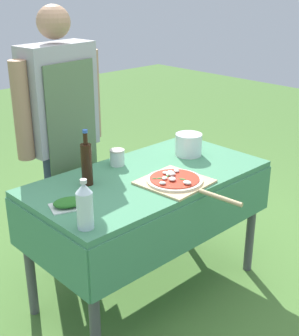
{
  "coord_description": "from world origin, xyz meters",
  "views": [
    {
      "loc": [
        -1.69,
        -1.79,
        1.82
      ],
      "look_at": [
        0.01,
        0.0,
        0.82
      ],
      "focal_mm": 50.0,
      "sensor_mm": 36.0,
      "label": 1
    }
  ],
  "objects_px": {
    "mixing_tub": "(189,144)",
    "oil_bottle": "(87,163)",
    "person_cook": "(61,124)",
    "prep_table": "(148,193)",
    "water_bottle": "(85,206)",
    "pizza_on_peel": "(176,181)",
    "herb_container": "(68,203)",
    "sauce_jar": "(117,158)"
  },
  "relations": [
    {
      "from": "person_cook",
      "to": "pizza_on_peel",
      "type": "height_order",
      "value": "person_cook"
    },
    {
      "from": "pizza_on_peel",
      "to": "person_cook",
      "type": "bearing_deg",
      "value": 100.72
    },
    {
      "from": "prep_table",
      "to": "person_cook",
      "type": "height_order",
      "value": "person_cook"
    },
    {
      "from": "pizza_on_peel",
      "to": "sauce_jar",
      "type": "bearing_deg",
      "value": 92.35
    },
    {
      "from": "prep_table",
      "to": "water_bottle",
      "type": "bearing_deg",
      "value": -158.07
    },
    {
      "from": "person_cook",
      "to": "water_bottle",
      "type": "distance_m",
      "value": 0.94
    },
    {
      "from": "prep_table",
      "to": "herb_container",
      "type": "xyz_separation_m",
      "value": [
        -0.56,
        -0.02,
        0.13
      ]
    },
    {
      "from": "water_bottle",
      "to": "sauce_jar",
      "type": "distance_m",
      "value": 0.78
    },
    {
      "from": "oil_bottle",
      "to": "water_bottle",
      "type": "distance_m",
      "value": 0.48
    },
    {
      "from": "pizza_on_peel",
      "to": "water_bottle",
      "type": "bearing_deg",
      "value": -179.85
    },
    {
      "from": "water_bottle",
      "to": "prep_table",
      "type": "bearing_deg",
      "value": 21.93
    },
    {
      "from": "water_bottle",
      "to": "mixing_tub",
      "type": "distance_m",
      "value": 1.08
    },
    {
      "from": "prep_table",
      "to": "oil_bottle",
      "type": "bearing_deg",
      "value": 158.05
    },
    {
      "from": "prep_table",
      "to": "water_bottle",
      "type": "height_order",
      "value": "water_bottle"
    },
    {
      "from": "pizza_on_peel",
      "to": "water_bottle",
      "type": "distance_m",
      "value": 0.66
    },
    {
      "from": "pizza_on_peel",
      "to": "herb_container",
      "type": "distance_m",
      "value": 0.61
    },
    {
      "from": "oil_bottle",
      "to": "herb_container",
      "type": "bearing_deg",
      "value": -146.26
    },
    {
      "from": "prep_table",
      "to": "mixing_tub",
      "type": "height_order",
      "value": "mixing_tub"
    },
    {
      "from": "mixing_tub",
      "to": "sauce_jar",
      "type": "bearing_deg",
      "value": 158.24
    },
    {
      "from": "oil_bottle",
      "to": "herb_container",
      "type": "relative_size",
      "value": 1.48
    },
    {
      "from": "pizza_on_peel",
      "to": "herb_container",
      "type": "bearing_deg",
      "value": 158.87
    },
    {
      "from": "pizza_on_peel",
      "to": "prep_table",
      "type": "bearing_deg",
      "value": 93.22
    },
    {
      "from": "prep_table",
      "to": "water_bottle",
      "type": "distance_m",
      "value": 0.71
    },
    {
      "from": "oil_bottle",
      "to": "mixing_tub",
      "type": "xyz_separation_m",
      "value": [
        0.74,
        -0.07,
        -0.05
      ]
    },
    {
      "from": "person_cook",
      "to": "sauce_jar",
      "type": "xyz_separation_m",
      "value": [
        0.16,
        -0.34,
        -0.17
      ]
    },
    {
      "from": "prep_table",
      "to": "person_cook",
      "type": "xyz_separation_m",
      "value": [
        -0.19,
        0.58,
        0.33
      ]
    },
    {
      "from": "prep_table",
      "to": "sauce_jar",
      "type": "bearing_deg",
      "value": 96.41
    },
    {
      "from": "person_cook",
      "to": "oil_bottle",
      "type": "distance_m",
      "value": 0.48
    },
    {
      "from": "person_cook",
      "to": "water_bottle",
      "type": "relative_size",
      "value": 7.16
    },
    {
      "from": "herb_container",
      "to": "person_cook",
      "type": "bearing_deg",
      "value": 58.05
    },
    {
      "from": "pizza_on_peel",
      "to": "herb_container",
      "type": "xyz_separation_m",
      "value": [
        -0.59,
        0.17,
        0.01
      ]
    },
    {
      "from": "person_cook",
      "to": "oil_bottle",
      "type": "bearing_deg",
      "value": 65.89
    },
    {
      "from": "oil_bottle",
      "to": "person_cook",
      "type": "bearing_deg",
      "value": 72.28
    },
    {
      "from": "herb_container",
      "to": "mixing_tub",
      "type": "xyz_separation_m",
      "value": [
        0.97,
        0.09,
        0.05
      ]
    },
    {
      "from": "pizza_on_peel",
      "to": "water_bottle",
      "type": "xyz_separation_m",
      "value": [
        -0.65,
        -0.06,
        0.1
      ]
    },
    {
      "from": "water_bottle",
      "to": "herb_container",
      "type": "relative_size",
      "value": 1.13
    },
    {
      "from": "person_cook",
      "to": "water_bottle",
      "type": "height_order",
      "value": "person_cook"
    },
    {
      "from": "sauce_jar",
      "to": "herb_container",
      "type": "bearing_deg",
      "value": -153.76
    },
    {
      "from": "prep_table",
      "to": "pizza_on_peel",
      "type": "xyz_separation_m",
      "value": [
        0.03,
        -0.19,
        0.13
      ]
    },
    {
      "from": "mixing_tub",
      "to": "oil_bottle",
      "type": "bearing_deg",
      "value": 174.78
    },
    {
      "from": "person_cook",
      "to": "oil_bottle",
      "type": "relative_size",
      "value": 5.46
    },
    {
      "from": "oil_bottle",
      "to": "herb_container",
      "type": "height_order",
      "value": "oil_bottle"
    }
  ]
}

